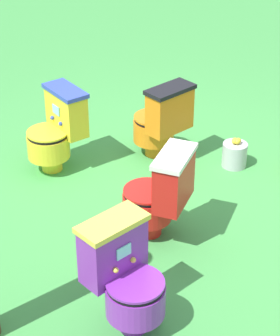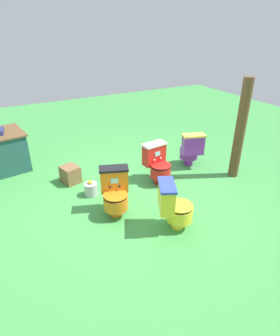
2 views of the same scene
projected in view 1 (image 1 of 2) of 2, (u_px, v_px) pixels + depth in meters
The scene contains 6 objects.
ground at pixel (172, 195), 5.38m from camera, with size 14.00×14.00×0.00m, color #429947.
toilet_yellow at pixel (57, 130), 5.58m from camera, with size 0.62×0.58×0.73m.
toilet_orange at pixel (161, 121), 5.73m from camera, with size 0.55×0.60×0.73m.
toilet_red at pixel (159, 194), 4.72m from camera, with size 0.46×0.54×0.73m.
toilet_purple at pixel (125, 276), 3.93m from camera, with size 0.54×0.60×0.73m.
lemon_bucket at pixel (235, 154), 5.73m from camera, with size 0.22×0.22×0.28m.
Camera 1 is at (4.10, 1.87, 2.96)m, focal length 69.22 mm.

